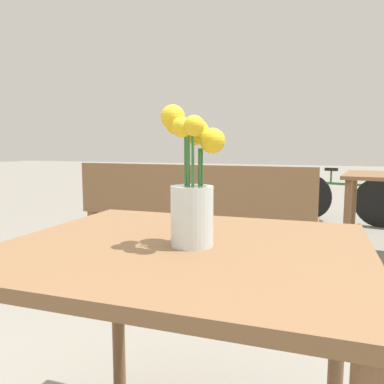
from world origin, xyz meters
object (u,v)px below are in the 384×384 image
at_px(table_front, 185,280).
at_px(bench_near, 191,211).
at_px(flower_vase, 192,192).
at_px(bicycle, 343,198).

bearing_deg(table_front, bench_near, 110.58).
height_order(flower_vase, bicycle, flower_vase).
bearing_deg(bench_near, bicycle, 64.24).
relative_size(table_front, bicycle, 0.66).
distance_m(bench_near, bicycle, 2.72).
relative_size(flower_vase, bench_near, 0.18).
bearing_deg(table_front, bicycle, 83.60).
bearing_deg(flower_vase, table_front, 149.53).
relative_size(bench_near, bicycle, 1.34).
xyz_separation_m(table_front, bicycle, (0.48, 4.30, -0.31)).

